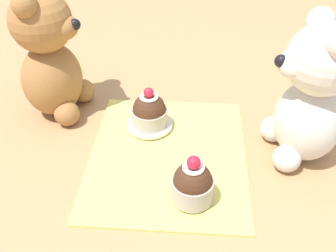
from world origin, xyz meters
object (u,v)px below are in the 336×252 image
(teddy_bear_tan, at_px, (50,57))
(cupcake_near_cream_bear, at_px, (192,184))
(saucer_plate, at_px, (150,124))
(cupcake_near_tan_bear, at_px, (149,112))
(teddy_bear_cream, at_px, (312,95))

(teddy_bear_tan, xyz_separation_m, cupcake_near_cream_bear, (0.19, 0.23, -0.07))
(teddy_bear_tan, height_order, cupcake_near_cream_bear, teddy_bear_tan)
(teddy_bear_tan, xyz_separation_m, saucer_plate, (0.04, 0.16, -0.09))
(teddy_bear_tan, distance_m, cupcake_near_cream_bear, 0.31)
(cupcake_near_cream_bear, xyz_separation_m, saucer_plate, (-0.15, -0.07, -0.02))
(teddy_bear_tan, bearing_deg, saucer_plate, -97.19)
(saucer_plate, bearing_deg, cupcake_near_tan_bear, 90.00)
(teddy_bear_cream, height_order, cupcake_near_tan_bear, teddy_bear_cream)
(teddy_bear_cream, bearing_deg, cupcake_near_tan_bear, -108.27)
(teddy_bear_cream, bearing_deg, saucer_plate, -108.27)
(teddy_bear_cream, height_order, saucer_plate, teddy_bear_cream)
(teddy_bear_tan, bearing_deg, cupcake_near_tan_bear, -97.19)
(teddy_bear_tan, relative_size, cupcake_near_tan_bear, 3.26)
(cupcake_near_cream_bear, bearing_deg, saucer_plate, -154.50)
(teddy_bear_tan, bearing_deg, cupcake_near_cream_bear, -121.99)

